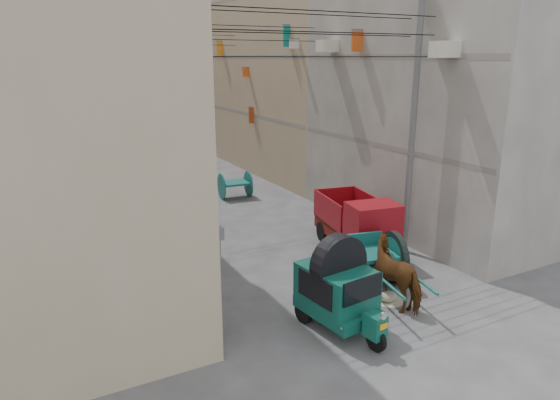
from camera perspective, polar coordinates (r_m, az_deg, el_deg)
ground at (r=11.12m, az=20.86°, el=-19.00°), size 140.00×140.00×0.00m
building_row_right at (r=42.65m, az=-7.32°, el=16.24°), size 8.00×62.00×14.00m
end_cap_building at (r=72.07m, az=-23.04°, el=15.03°), size 22.00×10.00×13.00m
shutters_left at (r=17.08m, az=-15.57°, el=-0.56°), size 0.18×14.40×2.88m
signboards at (r=28.44m, az=-13.28°, el=10.02°), size 8.22×40.52×5.67m
ac_units at (r=17.31m, az=11.94°, el=19.81°), size 0.70×6.55×3.35m
utility_poles at (r=23.94m, az=-10.37°, el=10.50°), size 7.40×22.20×8.00m
overhead_cables at (r=21.38m, az=-8.50°, el=17.39°), size 7.40×22.52×1.12m
auto_rickshaw at (r=11.89m, az=6.66°, el=-9.81°), size 1.63×2.56×1.75m
tonga_cart at (r=14.22m, az=10.44°, el=-6.64°), size 1.87×3.49×1.49m
mini_truck at (r=16.25m, az=9.18°, el=-3.10°), size 2.11×3.66×1.93m
second_cart at (r=22.76m, az=-5.16°, el=1.80°), size 1.44×1.30×1.18m
feed_sack at (r=13.66m, az=12.23°, el=-10.72°), size 0.52×0.41×0.26m
horse at (r=13.38m, az=13.45°, el=-8.12°), size 0.99×1.99×1.64m
distant_car_white at (r=31.55m, az=-16.56°, el=5.03°), size 1.64×3.30×1.08m
distant_car_grey at (r=36.01m, az=-11.85°, el=6.82°), size 1.49×3.99×1.30m
distant_car_green at (r=49.48m, az=-19.90°, el=8.51°), size 1.59×3.74×1.08m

